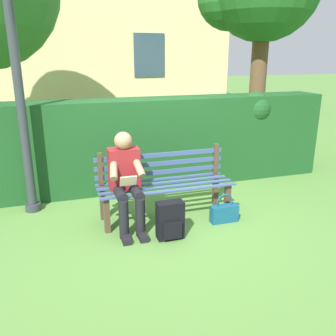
{
  "coord_description": "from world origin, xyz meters",
  "views": [
    {
      "loc": [
        1.3,
        4.22,
        2.09
      ],
      "look_at": [
        0.0,
        0.1,
        0.72
      ],
      "focal_mm": 38.39,
      "sensor_mm": 36.0,
      "label": 1
    }
  ],
  "objects": [
    {
      "name": "person_seated",
      "position": [
        0.54,
        0.1,
        0.64
      ],
      "size": [
        0.44,
        0.73,
        1.2
      ],
      "color": "maroon",
      "rests_on": "ground"
    },
    {
      "name": "park_bench",
      "position": [
        0.0,
        -0.08,
        0.46
      ],
      "size": [
        1.78,
        0.54,
        0.9
      ],
      "color": "#4C3828",
      "rests_on": "ground"
    },
    {
      "name": "handbag",
      "position": [
        -0.69,
        0.36,
        0.13
      ],
      "size": [
        0.36,
        0.13,
        0.39
      ],
      "color": "navy",
      "rests_on": "ground"
    },
    {
      "name": "hedge_backdrop",
      "position": [
        -0.25,
        -1.29,
        0.74
      ],
      "size": [
        5.84,
        0.67,
        1.49
      ],
      "color": "#19471E",
      "rests_on": "ground"
    },
    {
      "name": "ground",
      "position": [
        0.0,
        0.0,
        0.0
      ],
      "size": [
        60.0,
        60.0,
        0.0
      ],
      "primitive_type": "plane",
      "color": "#517F38"
    },
    {
      "name": "backpack",
      "position": [
        0.12,
        0.56,
        0.22
      ],
      "size": [
        0.32,
        0.24,
        0.46
      ],
      "color": "black",
      "rests_on": "ground"
    },
    {
      "name": "lamp_post",
      "position": [
        1.71,
        -0.78,
        2.06
      ],
      "size": [
        0.26,
        0.26,
        3.69
      ],
      "color": "#2D3338",
      "rests_on": "ground"
    }
  ]
}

